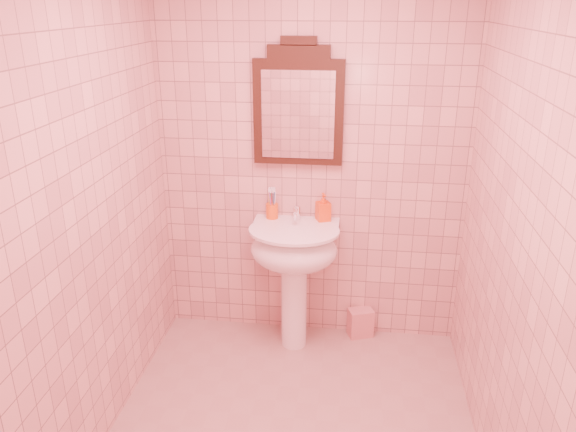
# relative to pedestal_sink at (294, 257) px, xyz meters

# --- Properties ---
(back_wall) EXTENTS (2.00, 0.02, 2.50)m
(back_wall) POSITION_rel_pedestal_sink_xyz_m (0.09, 0.23, 0.59)
(back_wall) COLOR #E3A89E
(back_wall) RESTS_ON floor
(pedestal_sink) EXTENTS (0.58, 0.58, 0.86)m
(pedestal_sink) POSITION_rel_pedestal_sink_xyz_m (0.00, 0.00, 0.00)
(pedestal_sink) COLOR white
(pedestal_sink) RESTS_ON floor
(faucet) EXTENTS (0.04, 0.16, 0.11)m
(faucet) POSITION_rel_pedestal_sink_xyz_m (0.00, 0.14, 0.26)
(faucet) COLOR white
(faucet) RESTS_ON pedestal_sink
(mirror) EXTENTS (0.56, 0.06, 0.79)m
(mirror) POSITION_rel_pedestal_sink_xyz_m (-0.00, 0.20, 0.94)
(mirror) COLOR black
(mirror) RESTS_ON back_wall
(toothbrush_cup) EXTENTS (0.08, 0.08, 0.19)m
(toothbrush_cup) POSITION_rel_pedestal_sink_xyz_m (-0.17, 0.16, 0.26)
(toothbrush_cup) COLOR #E05412
(toothbrush_cup) RESTS_ON pedestal_sink
(soap_dispenser) EXTENTS (0.11, 0.11, 0.19)m
(soap_dispenser) POSITION_rel_pedestal_sink_xyz_m (0.17, 0.17, 0.29)
(soap_dispenser) COLOR #E14912
(soap_dispenser) RESTS_ON pedestal_sink
(towel) EXTENTS (0.19, 0.16, 0.20)m
(towel) POSITION_rel_pedestal_sink_xyz_m (0.45, 0.17, -0.56)
(towel) COLOR tan
(towel) RESTS_ON floor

